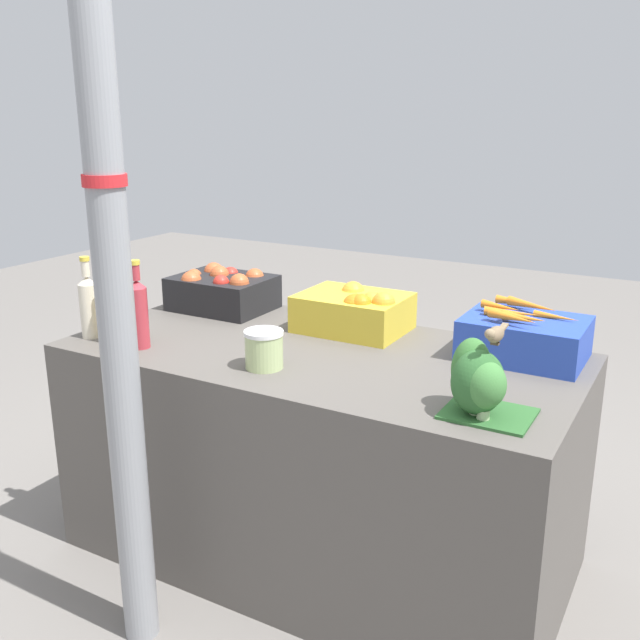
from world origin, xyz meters
name	(u,v)px	position (x,y,z in m)	size (l,w,h in m)	color
ground_plane	(320,551)	(0.00, 0.00, 0.00)	(10.00, 10.00, 0.00)	slate
market_table	(320,455)	(0.00, 0.00, 0.37)	(1.63, 0.81, 0.75)	#56514C
support_pole	(109,228)	(-0.26, -0.61, 1.21)	(0.11, 0.11, 2.41)	gray
apple_crate	(222,290)	(-0.57, 0.25, 0.82)	(0.36, 0.28, 0.16)	black
orange_crate	(355,311)	(0.00, 0.24, 0.82)	(0.36, 0.28, 0.17)	gold
carrot_crate	(524,337)	(0.59, 0.24, 0.82)	(0.36, 0.28, 0.17)	#2847B7
broccoli_pile	(478,381)	(0.60, -0.25, 0.84)	(0.22, 0.19, 0.19)	#2D602D
juice_bottle_cloudy	(89,304)	(-0.74, -0.27, 0.86)	(0.06, 0.06, 0.28)	beige
juice_bottle_golden	(115,309)	(-0.62, -0.27, 0.86)	(0.06, 0.06, 0.27)	gold
juice_bottle_ruby	(138,312)	(-0.52, -0.27, 0.87)	(0.06, 0.06, 0.29)	#B2333D
pickle_jar	(264,349)	(-0.06, -0.23, 0.81)	(0.12, 0.12, 0.12)	#B2C684
sparrow_bird	(495,334)	(0.63, -0.24, 0.97)	(0.04, 0.14, 0.05)	#4C3D2D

